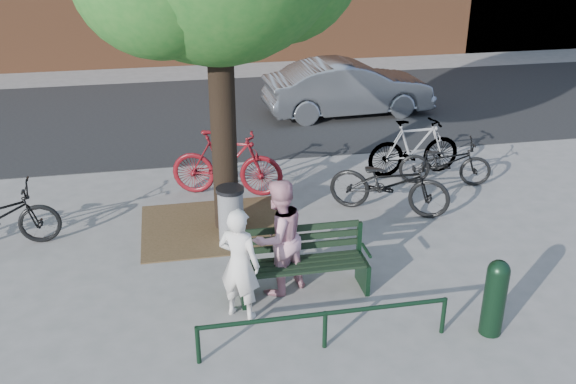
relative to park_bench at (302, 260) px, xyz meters
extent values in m
plane|color=gray|center=(0.00, -0.08, -0.48)|extent=(90.00, 90.00, 0.00)
cube|color=brown|center=(-1.00, 2.12, -0.47)|extent=(2.40, 2.00, 0.02)
cube|color=black|center=(0.00, 8.42, -0.47)|extent=(40.00, 7.00, 0.01)
cube|color=black|center=(-0.84, -0.08, -0.25)|extent=(0.06, 0.52, 0.45)
cube|color=black|center=(-0.84, 0.15, 0.19)|extent=(0.06, 0.06, 0.44)
cylinder|color=black|center=(-0.84, -0.18, 0.15)|extent=(0.04, 0.36, 0.04)
cube|color=black|center=(0.84, -0.08, -0.25)|extent=(0.06, 0.52, 0.45)
cube|color=black|center=(0.84, 0.15, 0.19)|extent=(0.06, 0.06, 0.44)
cylinder|color=black|center=(0.84, -0.18, 0.15)|extent=(0.04, 0.36, 0.04)
cube|color=black|center=(0.00, -0.08, -0.03)|extent=(1.64, 0.46, 0.04)
cube|color=black|center=(0.00, 0.15, 0.26)|extent=(1.64, 0.03, 0.47)
cylinder|color=black|center=(-1.50, -1.28, -0.23)|extent=(0.06, 0.06, 0.50)
cylinder|color=black|center=(0.00, -1.28, -0.23)|extent=(0.06, 0.06, 0.50)
cylinder|color=black|center=(1.50, -1.28, -0.23)|extent=(0.06, 0.06, 0.50)
cylinder|color=black|center=(0.00, -1.28, 0.00)|extent=(3.00, 0.06, 0.06)
cylinder|color=black|center=(-0.80, 2.12, 1.42)|extent=(0.40, 0.40, 3.80)
imported|color=silver|center=(-0.90, -0.43, 0.28)|extent=(0.66, 0.61, 1.52)
imported|color=#D08F9D|center=(-0.31, 0.07, 0.34)|extent=(0.99, 0.92, 1.63)
cylinder|color=black|center=(2.09, -1.39, -0.04)|extent=(0.27, 0.27, 0.88)
sphere|color=black|center=(2.09, -1.39, 0.41)|extent=(0.27, 0.27, 0.27)
cylinder|color=gray|center=(-0.78, 1.64, -0.06)|extent=(0.40, 0.40, 0.83)
cylinder|color=black|center=(-0.78, 1.64, 0.38)|extent=(0.44, 0.44, 0.06)
imported|color=#5E0D13|center=(-0.65, 3.39, 0.13)|extent=(2.11, 1.16, 1.22)
imported|color=black|center=(1.98, 2.12, 0.06)|extent=(2.16, 1.63, 1.09)
imported|color=gray|center=(3.01, 3.65, 0.09)|extent=(1.90, 0.63, 1.13)
imported|color=black|center=(3.42, 3.08, -0.03)|extent=(1.81, 1.07, 0.90)
imported|color=slate|center=(2.85, 7.71, 0.21)|extent=(4.24, 1.68, 1.37)
camera|label=1|loc=(-1.64, -7.35, 4.38)|focal=40.00mm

